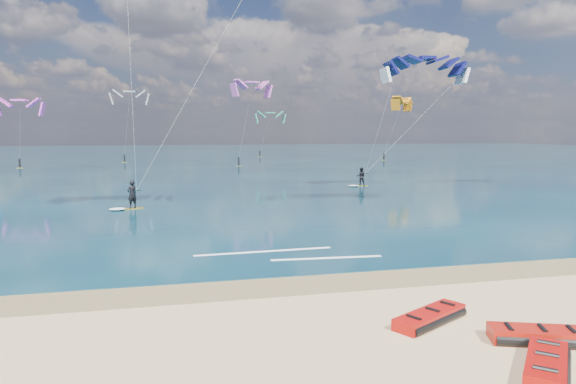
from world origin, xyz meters
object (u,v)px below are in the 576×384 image
at_px(kitesurfer_main, 160,67).
at_px(packed_kite_left, 430,323).
at_px(packed_kite_mid, 537,342).
at_px(packed_kite_right, 546,373).
at_px(kitesurfer_far, 394,114).

bearing_deg(kitesurfer_main, packed_kite_left, -94.59).
xyz_separation_m(packed_kite_left, packed_kite_mid, (2.00, -1.87, 0.00)).
distance_m(packed_kite_left, packed_kite_mid, 2.74).
relative_size(packed_kite_left, packed_kite_mid, 1.10).
height_order(packed_kite_mid, packed_kite_right, packed_kite_right).
xyz_separation_m(packed_kite_mid, kitesurfer_main, (-9.39, 22.70, 9.37)).
bearing_deg(packed_kite_left, packed_kite_mid, -71.65).
distance_m(packed_kite_right, kitesurfer_far, 38.59).
bearing_deg(packed_kite_right, kitesurfer_main, 61.31).
height_order(packed_kite_left, kitesurfer_far, kitesurfer_far).
xyz_separation_m(packed_kite_left, kitesurfer_main, (-7.39, 20.83, 9.37)).
relative_size(packed_kite_left, packed_kite_right, 1.09).
relative_size(kitesurfer_main, kitesurfer_far, 1.35).
relative_size(packed_kite_mid, kitesurfer_main, 0.14).
xyz_separation_m(packed_kite_right, kitesurfer_main, (-8.41, 24.20, 9.37)).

